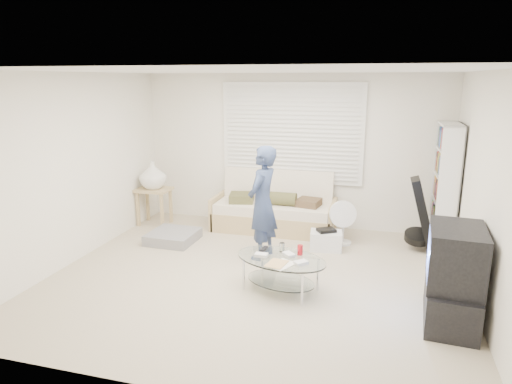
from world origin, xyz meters
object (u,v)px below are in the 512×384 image
(bookshelf, at_px, (445,188))
(coffee_table, at_px, (281,264))
(futon_sofa, at_px, (274,211))
(tv_unit, at_px, (453,277))

(bookshelf, distance_m, coffee_table, 2.81)
(futon_sofa, height_order, tv_unit, tv_unit)
(coffee_table, bearing_deg, futon_sofa, 105.39)
(coffee_table, bearing_deg, tv_unit, -7.37)
(bookshelf, bearing_deg, coffee_table, -134.72)
(bookshelf, xyz_separation_m, coffee_table, (-1.93, -1.95, -0.58))
(futon_sofa, bearing_deg, tv_unit, -44.72)
(tv_unit, relative_size, coffee_table, 0.82)
(bookshelf, relative_size, coffee_table, 1.48)
(bookshelf, bearing_deg, futon_sofa, 175.73)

